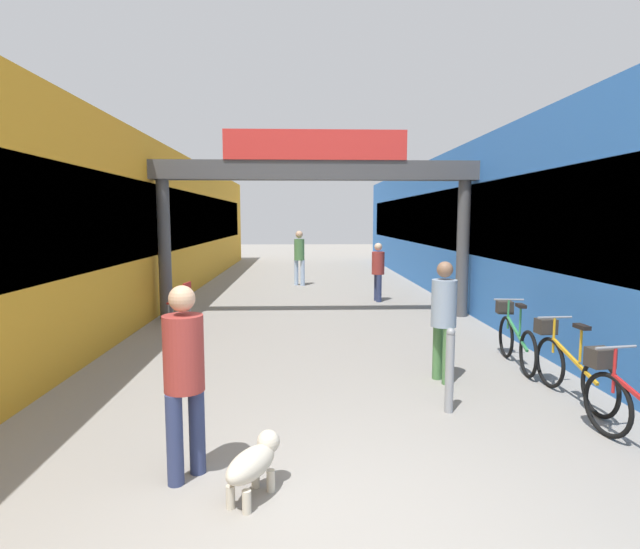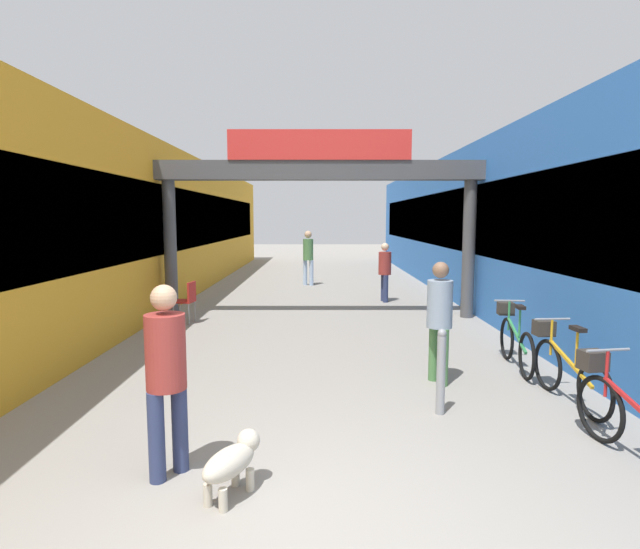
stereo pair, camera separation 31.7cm
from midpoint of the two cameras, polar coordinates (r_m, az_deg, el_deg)
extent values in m
plane|color=gray|center=(3.92, 2.52, -28.32)|extent=(80.00, 80.00, 0.00)
cube|color=gold|center=(15.06, -19.21, 5.20)|extent=(3.00, 26.00, 4.01)
cube|color=black|center=(14.64, -13.73, 6.14)|extent=(0.04, 23.40, 1.61)
cube|color=blue|center=(15.16, 20.41, 5.16)|extent=(3.00, 26.00, 4.01)
cube|color=black|center=(14.71, 15.00, 6.10)|extent=(0.04, 23.40, 1.61)
cylinder|color=#4C4C4F|center=(11.64, -15.92, 2.75)|extent=(0.28, 0.28, 3.08)
cylinder|color=#4C4C4F|center=(11.72, 17.45, 2.73)|extent=(0.28, 0.28, 3.08)
cube|color=#4C4C4F|center=(11.22, 0.85, 11.80)|extent=(7.40, 0.44, 0.41)
cube|color=red|center=(11.08, 0.87, 14.61)|extent=(3.96, 0.10, 0.64)
cylinder|color=navy|center=(4.60, -16.16, -17.44)|extent=(0.20, 0.20, 0.78)
cylinder|color=navy|center=(4.74, -13.73, -16.67)|extent=(0.20, 0.20, 0.78)
cylinder|color=#99332D|center=(4.44, -15.20, -8.52)|extent=(0.48, 0.48, 0.65)
sphere|color=tan|center=(4.34, -15.38, -2.58)|extent=(0.31, 0.31, 0.22)
cylinder|color=#4C7F47|center=(6.99, 15.25, -9.15)|extent=(0.18, 0.18, 0.77)
cylinder|color=#4C7F47|center=(7.18, 14.20, -8.69)|extent=(0.18, 0.18, 0.77)
cylinder|color=#8C9EB2|center=(6.93, 14.88, -3.28)|extent=(0.43, 0.43, 0.64)
sphere|color=#8C664C|center=(6.87, 14.99, 0.50)|extent=(0.28, 0.28, 0.22)
cylinder|color=navy|center=(13.67, 8.00, -1.48)|extent=(0.16, 0.16, 0.74)
cylinder|color=navy|center=(13.44, 8.26, -1.62)|extent=(0.16, 0.16, 0.74)
cylinder|color=#99332D|center=(13.48, 8.17, 1.28)|extent=(0.38, 0.38, 0.61)
sphere|color=beige|center=(13.45, 8.20, 3.14)|extent=(0.23, 0.23, 0.21)
cylinder|color=#A5BFE0|center=(16.63, -0.38, 0.18)|extent=(0.19, 0.19, 0.85)
cylinder|color=#A5BFE0|center=(16.75, -1.10, 0.23)|extent=(0.19, 0.19, 0.85)
cylinder|color=#4C7F47|center=(16.62, -0.74, 2.87)|extent=(0.46, 0.46, 0.70)
sphere|color=tan|center=(16.60, -0.74, 4.60)|extent=(0.32, 0.32, 0.24)
ellipsoid|color=beige|center=(4.29, -8.06, -20.53)|extent=(0.50, 0.62, 0.23)
sphere|color=beige|center=(4.44, -5.98, -18.37)|extent=(0.26, 0.26, 0.19)
sphere|color=white|center=(4.41, -6.64, -19.83)|extent=(0.19, 0.19, 0.14)
cylinder|color=beige|center=(4.54, -7.44, -21.80)|extent=(0.10, 0.10, 0.18)
cylinder|color=beige|center=(4.47, -5.75, -22.31)|extent=(0.10, 0.10, 0.18)
cylinder|color=beige|center=(4.31, -10.39, -23.54)|extent=(0.10, 0.10, 0.18)
cylinder|color=beige|center=(4.23, -8.65, -24.15)|extent=(0.10, 0.10, 0.18)
torus|color=black|center=(5.97, 30.78, -13.07)|extent=(0.15, 0.67, 0.67)
cylinder|color=red|center=(5.81, 31.38, -9.69)|extent=(0.04, 0.04, 0.46)
cylinder|color=gray|center=(5.76, 31.52, -7.39)|extent=(0.46, 0.10, 0.03)
cube|color=#332D28|center=(5.94, 30.17, -8.49)|extent=(0.27, 0.24, 0.20)
torus|color=black|center=(7.31, 25.79, -9.30)|extent=(0.09, 0.67, 0.67)
torus|color=black|center=(6.48, 30.26, -11.53)|extent=(0.09, 0.67, 0.67)
cube|color=gold|center=(6.84, 27.96, -8.90)|extent=(0.09, 0.94, 0.34)
cylinder|color=gold|center=(6.69, 28.59, -7.33)|extent=(0.03, 0.03, 0.42)
cube|color=black|center=(6.64, 28.70, -5.49)|extent=(0.11, 0.23, 0.05)
cylinder|color=gold|center=(7.17, 26.17, -6.49)|extent=(0.03, 0.03, 0.46)
cylinder|color=gray|center=(7.12, 26.27, -4.60)|extent=(0.46, 0.06, 0.03)
cube|color=#332D28|center=(7.32, 25.43, -5.55)|extent=(0.25, 0.21, 0.20)
torus|color=black|center=(8.58, 21.65, -6.83)|extent=(0.12, 0.67, 0.67)
torus|color=black|center=(7.64, 23.74, -8.54)|extent=(0.12, 0.67, 0.67)
cube|color=#338C4C|center=(8.07, 22.69, -6.39)|extent=(0.13, 0.94, 0.34)
cylinder|color=#338C4C|center=(7.91, 23.01, -5.03)|extent=(0.04, 0.04, 0.42)
cube|color=black|center=(7.87, 23.08, -3.45)|extent=(0.12, 0.23, 0.05)
cylinder|color=#338C4C|center=(8.45, 21.87, -4.41)|extent=(0.04, 0.04, 0.46)
cylinder|color=gray|center=(8.41, 21.94, -2.80)|extent=(0.46, 0.07, 0.03)
cube|color=#332D28|center=(8.63, 21.53, -3.64)|extent=(0.26, 0.22, 0.20)
cylinder|color=gray|center=(6.00, 15.23, -11.05)|extent=(0.10, 0.10, 0.92)
sphere|color=gray|center=(5.87, 15.37, -6.50)|extent=(0.10, 0.10, 0.10)
cylinder|color=gray|center=(10.99, -15.54, -4.35)|extent=(0.03, 0.03, 0.45)
cylinder|color=gray|center=(11.30, -14.87, -4.04)|extent=(0.03, 0.03, 0.45)
cylinder|color=gray|center=(10.86, -13.89, -4.43)|extent=(0.03, 0.03, 0.45)
cylinder|color=gray|center=(11.17, -13.25, -4.11)|extent=(0.03, 0.03, 0.45)
cube|color=#B2231E|center=(11.04, -14.43, -2.98)|extent=(0.45, 0.45, 0.04)
cube|color=#B2231E|center=(10.94, -13.58, -1.87)|extent=(0.09, 0.40, 0.40)
camera|label=1|loc=(0.16, -88.91, 0.12)|focal=28.00mm
camera|label=2|loc=(0.16, 91.09, -0.12)|focal=28.00mm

